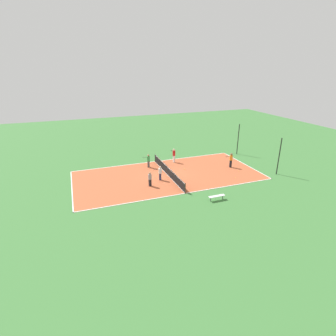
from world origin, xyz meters
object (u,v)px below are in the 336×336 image
object	(u,v)px
bench	(217,196)
fence_post_back_left	(238,139)
player_far_green	(148,160)
tennis_net	(168,171)
player_center_orange	(231,159)
fence_post_back_right	(279,156)
tennis_ball_left_sideline	(236,177)
player_coach_red	(174,154)
tennis_ball_near_net	(239,171)
player_near_white	(160,172)
player_baseline_gray	(150,178)
tennis_ball_right_alley	(185,169)

from	to	relation	value
bench	fence_post_back_left	size ratio (longest dim) A/B	0.37
bench	player_far_green	bearing A→B (deg)	108.93
tennis_net	player_center_orange	bearing A→B (deg)	88.11
player_far_green	fence_post_back_right	distance (m)	15.37
tennis_ball_left_sideline	player_coach_red	bearing A→B (deg)	-147.19
player_far_green	tennis_ball_near_net	world-z (taller)	player_far_green
fence_post_back_left	player_center_orange	bearing A→B (deg)	-41.76
player_near_white	tennis_ball_left_sideline	size ratio (longest dim) A/B	23.58
tennis_ball_near_net	fence_post_back_left	world-z (taller)	fence_post_back_left
player_near_white	tennis_net	bearing A→B (deg)	-124.85
player_baseline_gray	fence_post_back_right	distance (m)	15.05
tennis_ball_left_sideline	player_near_white	bearing A→B (deg)	-106.28
fence_post_back_right	tennis_net	bearing A→B (deg)	-108.54
tennis_ball_near_net	player_near_white	bearing A→B (deg)	-95.03
tennis_net	tennis_ball_left_sideline	distance (m)	7.72
tennis_net	fence_post_back_left	xyz separation A→B (m)	(-4.05, 12.08, 1.63)
fence_post_back_right	bench	bearing A→B (deg)	-71.78
player_far_green	fence_post_back_left	xyz separation A→B (m)	(-0.81, 13.48, 1.19)
bench	fence_post_back_left	world-z (taller)	fence_post_back_left
player_far_green	fence_post_back_right	xyz separation A→B (m)	(7.29, 13.48, 1.19)
fence_post_back_right	tennis_ball_near_net	bearing A→B (deg)	-120.85
tennis_net	bench	distance (m)	7.63
bench	fence_post_back_right	xyz separation A→B (m)	(-3.25, 9.87, 1.79)
tennis_net	player_far_green	distance (m)	3.56
bench	tennis_ball_right_alley	distance (m)	8.29
player_near_white	tennis_ball_near_net	xyz separation A→B (m)	(0.85, 9.70, -0.88)
tennis_ball_right_alley	bench	bearing A→B (deg)	-2.17
player_near_white	tennis_ball_right_alley	world-z (taller)	player_near_white
tennis_net	tennis_ball_left_sideline	world-z (taller)	tennis_net
tennis_net	fence_post_back_right	world-z (taller)	fence_post_back_right
player_baseline_gray	player_near_white	bearing A→B (deg)	-155.01
tennis_ball_right_alley	fence_post_back_right	bearing A→B (deg)	62.26
player_coach_red	bench	bearing A→B (deg)	170.60
player_center_orange	tennis_ball_near_net	bearing A→B (deg)	112.78
player_center_orange	player_near_white	size ratio (longest dim) A/B	1.14
tennis_ball_left_sideline	fence_post_back_left	world-z (taller)	fence_post_back_left
tennis_ball_near_net	fence_post_back_left	bearing A→B (deg)	148.04
tennis_ball_near_net	tennis_ball_left_sideline	xyz separation A→B (m)	(1.55, -1.48, 0.00)
fence_post_back_left	player_far_green	bearing A→B (deg)	-86.54
player_center_orange	tennis_ball_near_net	distance (m)	1.90
bench	fence_post_back_right	world-z (taller)	fence_post_back_right
player_center_orange	tennis_ball_left_sideline	world-z (taller)	player_center_orange
player_center_orange	player_far_green	world-z (taller)	player_center_orange
fence_post_back_left	tennis_ball_left_sideline	bearing A→B (deg)	-34.72
player_coach_red	tennis_ball_near_net	size ratio (longest dim) A/B	27.20
player_center_orange	player_far_green	distance (m)	10.24
player_baseline_gray	fence_post_back_right	xyz separation A→B (m)	(1.91, 14.88, 1.28)
fence_post_back_left	fence_post_back_right	xyz separation A→B (m)	(8.10, 0.00, 0.00)
tennis_net	tennis_ball_right_alley	distance (m)	2.75
tennis_ball_left_sideline	fence_post_back_left	distance (m)	9.31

